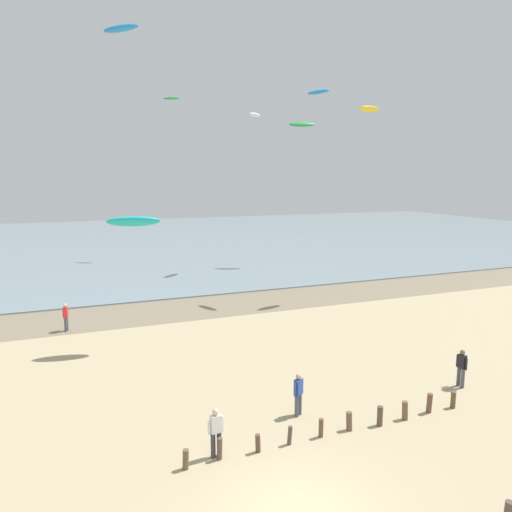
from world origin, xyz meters
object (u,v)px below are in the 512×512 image
object	(u,v)px
person_left_flank	(461,367)
kite_aloft_0	(318,92)
kite_aloft_8	(369,109)
person_far_down_beach	(66,316)
person_by_waterline	(298,393)
kite_aloft_3	(121,28)
kite_aloft_5	(302,124)
person_mid_beach	(216,431)
kite_aloft_6	(255,115)
kite_aloft_4	(134,221)
kite_aloft_1	(172,98)

from	to	relation	value
person_left_flank	kite_aloft_0	size ratio (longest dim) A/B	0.88
kite_aloft_0	kite_aloft_8	size ratio (longest dim) A/B	0.92
person_far_down_beach	kite_aloft_8	world-z (taller)	kite_aloft_8
person_by_waterline	kite_aloft_3	distance (m)	25.74
kite_aloft_3	kite_aloft_5	bearing A→B (deg)	-102.33
person_mid_beach	kite_aloft_6	distance (m)	35.26
kite_aloft_6	kite_aloft_8	size ratio (longest dim) A/B	1.04
person_by_waterline	kite_aloft_0	distance (m)	23.97
kite_aloft_4	person_far_down_beach	bearing A→B (deg)	139.23
kite_aloft_6	kite_aloft_0	bearing A→B (deg)	-132.50
kite_aloft_1	kite_aloft_5	xyz separation A→B (m)	(11.47, -8.97, -3.22)
person_mid_beach	kite_aloft_4	xyz separation A→B (m)	(-0.97, 11.45, 5.96)
person_far_down_beach	kite_aloft_1	world-z (taller)	kite_aloft_1
person_left_flank	kite_aloft_6	world-z (taller)	kite_aloft_6
person_far_down_beach	kite_aloft_8	size ratio (longest dim) A/B	0.81
kite_aloft_5	kite_aloft_8	distance (m)	14.53
kite_aloft_0	kite_aloft_4	bearing A→B (deg)	90.83
kite_aloft_0	person_mid_beach	bearing A→B (deg)	119.49
kite_aloft_3	kite_aloft_4	distance (m)	14.41
person_mid_beach	kite_aloft_5	size ratio (longest dim) A/B	0.64
kite_aloft_0	kite_aloft_4	xyz separation A→B (m)	(-14.36, -6.65, -8.42)
kite_aloft_1	kite_aloft_4	world-z (taller)	kite_aloft_1
kite_aloft_1	kite_aloft_4	bearing A→B (deg)	105.92
person_left_flank	kite_aloft_5	world-z (taller)	kite_aloft_5
kite_aloft_0	person_by_waterline	bearing A→B (deg)	125.86
kite_aloft_5	kite_aloft_6	size ratio (longest dim) A/B	1.23
person_by_waterline	kite_aloft_6	world-z (taller)	kite_aloft_6
person_mid_beach	person_by_waterline	xyz separation A→B (m)	(3.76, 1.51, 0.00)
kite_aloft_5	kite_aloft_6	xyz separation A→B (m)	(-5.66, -1.27, 0.53)
person_mid_beach	kite_aloft_3	size ratio (longest dim) A/B	0.61
person_left_flank	kite_aloft_4	distance (m)	17.27
person_by_waterline	kite_aloft_4	xyz separation A→B (m)	(-4.73, 9.94, 5.96)
person_far_down_beach	kite_aloft_4	world-z (taller)	kite_aloft_4
person_left_flank	kite_aloft_1	world-z (taller)	kite_aloft_1
person_left_flank	person_by_waterline	bearing A→B (deg)	177.66
person_mid_beach	person_far_down_beach	distance (m)	16.49
person_by_waterline	person_left_flank	world-z (taller)	same
kite_aloft_0	kite_aloft_1	world-z (taller)	kite_aloft_1
kite_aloft_4	kite_aloft_3	bearing A→B (deg)	94.32
person_left_flank	person_far_down_beach	bearing A→B (deg)	137.94
kite_aloft_5	kite_aloft_4	bearing A→B (deg)	-115.77
person_mid_beach	kite_aloft_3	distance (m)	26.53
kite_aloft_0	person_left_flank	bearing A→B (deg)	149.86
kite_aloft_1	kite_aloft_6	distance (m)	12.08
person_by_waterline	kite_aloft_5	xyz separation A→B (m)	(14.80, 29.40, 13.55)
person_mid_beach	kite_aloft_8	xyz separation A→B (m)	(16.75, 16.49, 13.14)
person_far_down_beach	kite_aloft_8	distance (m)	25.11
kite_aloft_5	kite_aloft_3	bearing A→B (deg)	-129.95
person_far_down_beach	kite_aloft_5	xyz separation A→B (m)	(23.21, 15.08, 13.55)
person_far_down_beach	kite_aloft_3	world-z (taller)	kite_aloft_3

